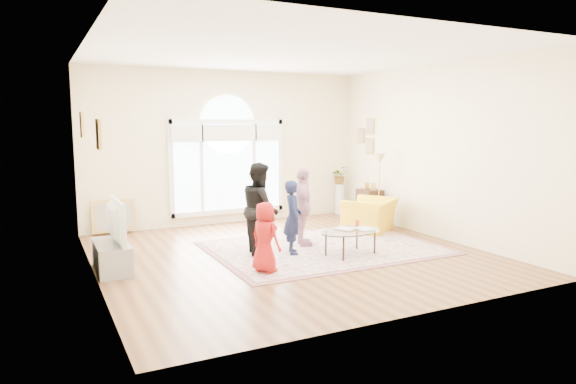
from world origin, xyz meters
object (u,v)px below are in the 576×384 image
coffee_table (351,231)px  armchair (370,215)px  tv_console (112,257)px  television (111,221)px  area_rug (324,248)px

coffee_table → armchair: bearing=33.9°
tv_console → coffee_table: size_ratio=0.82×
television → coffee_table: (3.56, -0.81, -0.33)m
area_rug → coffee_table: 0.74m
television → armchair: (4.94, 0.60, -0.41)m
tv_console → armchair: size_ratio=1.00×
armchair → area_rug: bearing=-6.2°
area_rug → tv_console: 3.45m
area_rug → coffee_table: bearing=-78.3°
tv_console → armchair: (4.95, 0.60, 0.11)m
television → area_rug: bearing=-3.2°
coffee_table → television: bearing=155.6°
television → tv_console: bearing=180.0°
tv_console → armchair: 4.98m
armchair → coffee_table: bearing=11.6°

